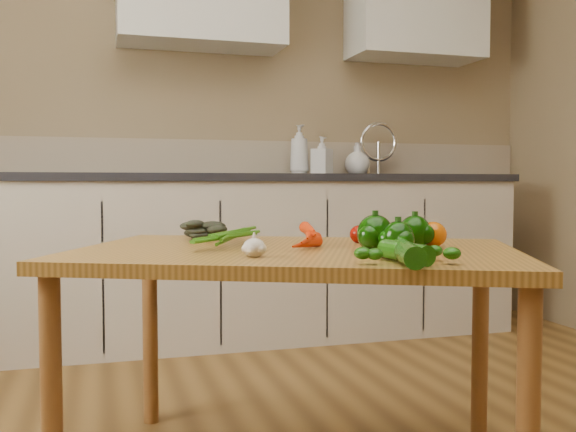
% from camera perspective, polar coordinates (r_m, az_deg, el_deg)
% --- Properties ---
extents(room, '(4.04, 5.04, 2.64)m').
position_cam_1_polar(room, '(1.59, 8.73, 17.28)').
color(room, brown).
rests_on(room, ground).
extents(counter_run, '(2.84, 0.64, 1.14)m').
position_cam_1_polar(counter_run, '(3.54, -2.24, -3.42)').
color(counter_run, '#BAAD9B').
rests_on(counter_run, ground).
extents(table, '(1.46, 1.24, 0.66)m').
position_cam_1_polar(table, '(1.84, 0.72, -5.19)').
color(table, olive).
rests_on(table, ground).
extents(soap_bottle_a, '(0.13, 0.13, 0.29)m').
position_cam_1_polar(soap_bottle_a, '(3.74, 1.01, 5.91)').
color(soap_bottle_a, silver).
rests_on(soap_bottle_a, counter_run).
extents(soap_bottle_b, '(0.14, 0.14, 0.22)m').
position_cam_1_polar(soap_bottle_b, '(3.70, 3.03, 5.40)').
color(soap_bottle_b, silver).
rests_on(soap_bottle_b, counter_run).
extents(soap_bottle_c, '(0.19, 0.19, 0.19)m').
position_cam_1_polar(soap_bottle_c, '(3.88, 6.17, 5.08)').
color(soap_bottle_c, silver).
rests_on(soap_bottle_c, counter_run).
extents(carrot_bunch, '(0.28, 0.26, 0.06)m').
position_cam_1_polar(carrot_bunch, '(1.88, -0.45, -1.81)').
color(carrot_bunch, red).
rests_on(carrot_bunch, table).
extents(leafy_greens, '(0.18, 0.16, 0.09)m').
position_cam_1_polar(leafy_greens, '(2.11, -7.34, -0.95)').
color(leafy_greens, black).
rests_on(leafy_greens, table).
extents(garlic_bulb, '(0.06, 0.06, 0.05)m').
position_cam_1_polar(garlic_bulb, '(1.63, -3.03, -2.82)').
color(garlic_bulb, beige).
rests_on(garlic_bulb, table).
extents(pepper_a, '(0.10, 0.10, 0.10)m').
position_cam_1_polar(pepper_a, '(1.76, 7.75, -1.57)').
color(pepper_a, black).
rests_on(pepper_a, table).
extents(pepper_b, '(0.09, 0.09, 0.09)m').
position_cam_1_polar(pepper_b, '(1.88, 11.20, -1.41)').
color(pepper_b, black).
rests_on(pepper_b, table).
extents(pepper_c, '(0.09, 0.09, 0.09)m').
position_cam_1_polar(pepper_c, '(1.71, 9.75, -1.93)').
color(pepper_c, black).
rests_on(pepper_c, table).
extents(tomato_a, '(0.06, 0.06, 0.06)m').
position_cam_1_polar(tomato_a, '(2.00, 6.38, -1.63)').
color(tomato_a, '#7E0902').
rests_on(tomato_a, table).
extents(tomato_b, '(0.07, 0.07, 0.06)m').
position_cam_1_polar(tomato_b, '(1.98, 9.37, -1.62)').
color(tomato_b, '#C15104').
rests_on(tomato_b, table).
extents(tomato_c, '(0.08, 0.08, 0.07)m').
position_cam_1_polar(tomato_c, '(1.92, 12.75, -1.61)').
color(tomato_c, '#C15104').
rests_on(tomato_c, table).
extents(zucchini_a, '(0.07, 0.17, 0.05)m').
position_cam_1_polar(zucchini_a, '(1.53, 10.39, -3.20)').
color(zucchini_a, '#104107').
rests_on(zucchini_a, table).
extents(zucchini_b, '(0.11, 0.21, 0.05)m').
position_cam_1_polar(zucchini_b, '(1.50, 10.56, -3.27)').
color(zucchini_b, '#104107').
rests_on(zucchini_b, table).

